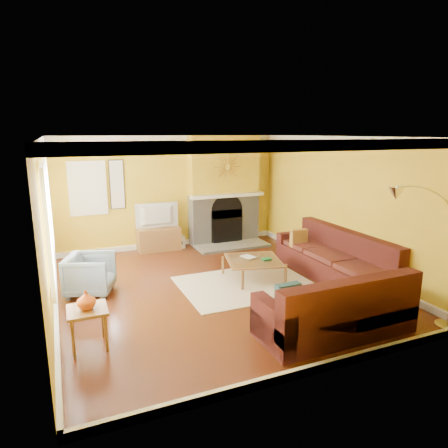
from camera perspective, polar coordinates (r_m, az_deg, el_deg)
name	(u,v)px	position (r m, az deg, el deg)	size (l,w,h in m)	color
floor	(216,287)	(7.44, -1.16, -9.01)	(5.50, 6.00, 0.02)	#602B14
ceiling	(215,136)	(6.90, -1.26, 12.45)	(5.50, 6.00, 0.02)	white
wall_back	(170,192)	(9.86, -7.76, 4.55)	(5.50, 0.02, 2.70)	gold
wall_front	(319,266)	(4.48, 13.37, -5.88)	(5.50, 0.02, 2.70)	gold
wall_left	(45,229)	(6.56, -24.18, -0.71)	(0.02, 6.00, 2.70)	gold
wall_right	(342,204)	(8.45, 16.46, 2.74)	(0.02, 6.00, 2.70)	gold
baseboard	(216,284)	(7.41, -1.16, -8.51)	(5.50, 6.00, 0.12)	white
crown_molding	(215,140)	(6.90, -1.26, 11.86)	(5.50, 6.00, 0.12)	white
window_left_near	(48,205)	(7.81, -23.90, 2.47)	(0.06, 1.22, 1.72)	white
window_left_far	(47,228)	(5.94, -23.99, -0.53)	(0.06, 1.22, 1.72)	white
window_back	(88,188)	(9.46, -18.91, 4.84)	(0.82, 0.06, 1.22)	white
wall_art	(117,185)	(9.54, -15.03, 5.46)	(0.34, 0.04, 1.14)	white
fireplace	(224,190)	(10.10, -0.02, 4.86)	(1.80, 0.40, 2.70)	gray
mantel	(228,195)	(9.90, 0.53, 4.11)	(1.92, 0.22, 0.08)	white
hearth	(233,246)	(9.88, 1.23, -3.15)	(1.80, 0.70, 0.06)	gray
sunburst	(228,167)	(9.82, 0.51, 8.16)	(0.70, 0.04, 0.70)	olive
rug	(246,284)	(7.53, 3.17, -8.59)	(2.40, 1.80, 0.02)	beige
sectional_sofa	(301,269)	(7.14, 11.01, -6.28)	(2.96, 3.70, 0.90)	#471916
coffee_table	(253,269)	(7.78, 4.22, -6.40)	(1.00, 1.00, 0.40)	white
media_console	(159,239)	(9.70, -9.31, -2.13)	(1.00, 0.45, 0.55)	olive
tv	(158,216)	(9.57, -9.44, 1.16)	(1.02, 0.13, 0.59)	black
subwoofer	(178,242)	(9.88, -6.65, -2.52)	(0.30, 0.30, 0.30)	white
armchair	(90,274)	(7.39, -18.57, -6.83)	(0.76, 0.78, 0.71)	slate
side_table	(89,328)	(5.67, -18.77, -13.92)	(0.50, 0.50, 0.55)	olive
vase	(86,300)	(5.50, -19.08, -10.19)	(0.24, 0.24, 0.25)	#D8591E
book	(244,258)	(7.73, 2.91, -4.86)	(0.20, 0.27, 0.03)	white
arc_lamp	(427,264)	(6.01, 27.04, -5.06)	(1.35, 0.36, 2.12)	silver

